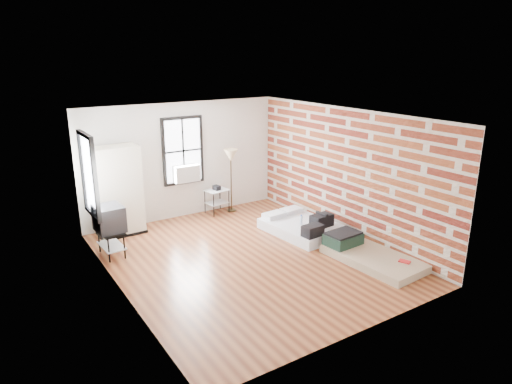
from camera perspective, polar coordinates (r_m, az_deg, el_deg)
ground at (r=9.12m, az=-0.95°, el=-8.27°), size 6.00×6.00×0.00m
room_shell at (r=8.95m, az=-0.98°, el=3.04°), size 5.02×6.02×2.80m
mattress_main at (r=10.36m, az=5.89°, el=-4.29°), size 1.42×1.83×0.55m
mattress_bare at (r=9.28m, az=13.58°, el=-7.47°), size 1.14×1.99×0.42m
wardrobe at (r=10.43m, az=-16.84°, el=0.09°), size 1.03×0.61×1.99m
side_table at (r=11.51m, az=-4.93°, el=-0.29°), size 0.61×0.52×0.72m
floor_lamp at (r=11.40m, az=-3.17°, el=4.19°), size 0.35×0.35×1.61m
tv_stand at (r=9.43m, az=-17.85°, el=-3.37°), size 0.54×0.75×1.04m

